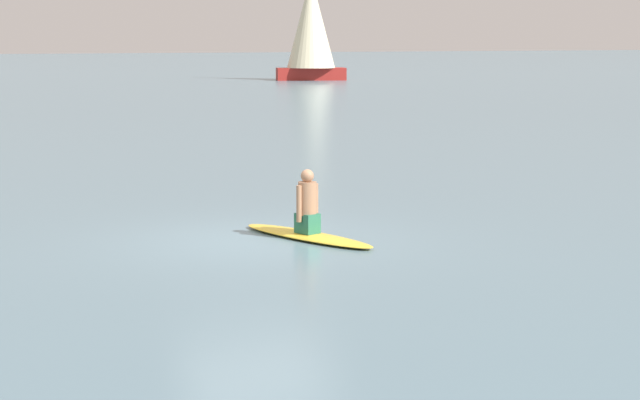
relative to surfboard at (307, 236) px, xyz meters
The scene contains 4 objects.
ground_plane 0.85m from the surfboard, 80.58° to the left, with size 400.00×400.00×0.00m, color slate.
surfboard is the anchor object (origin of this frame).
person_paddler 0.53m from the surfboard, 90.00° to the right, with size 0.42×0.46×1.06m.
sailboat_far_right 65.94m from the surfboard, 23.41° to the right, with size 4.53×5.47×8.82m.
Camera 1 is at (-16.45, 6.14, 3.31)m, focal length 61.24 mm.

